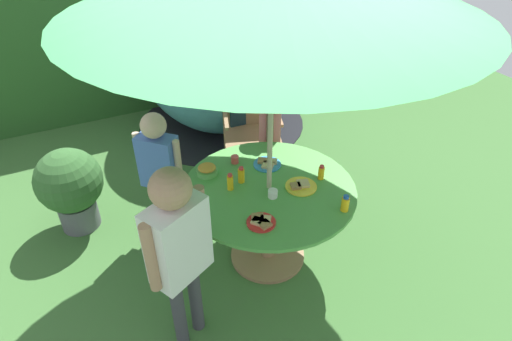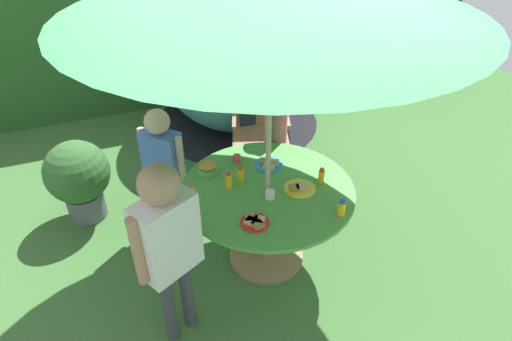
{
  "view_description": "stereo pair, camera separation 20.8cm",
  "coord_description": "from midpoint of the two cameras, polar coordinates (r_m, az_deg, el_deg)",
  "views": [
    {
      "loc": [
        -1.16,
        -2.17,
        2.59
      ],
      "look_at": [
        -0.03,
        0.16,
        0.76
      ],
      "focal_mm": 30.02,
      "sensor_mm": 36.0,
      "label": 1
    },
    {
      "loc": [
        -0.97,
        -2.25,
        2.59
      ],
      "look_at": [
        -0.03,
        0.16,
        0.76
      ],
      "focal_mm": 30.02,
      "sensor_mm": 36.0,
      "label": 2
    }
  ],
  "objects": [
    {
      "name": "hedge_backdrop",
      "position": [
        5.9,
        -15.24,
        17.52
      ],
      "size": [
        9.0,
        0.7,
        1.82
      ],
      "primitive_type": "cube",
      "color": "#285623",
      "rests_on": "ground_plane"
    },
    {
      "name": "cup_far",
      "position": [
        2.98,
        0.26,
        -3.15
      ],
      "size": [
        0.07,
        0.07,
        0.06
      ],
      "primitive_type": "cylinder",
      "color": "white",
      "rests_on": "garden_table"
    },
    {
      "name": "child_in_white_shirt",
      "position": [
        2.5,
        -12.75,
        -9.24
      ],
      "size": [
        0.42,
        0.33,
        1.36
      ],
      "rotation": [
        0.0,
        0.0,
        0.47
      ],
      "color": "#3F3F47",
      "rests_on": "ground_plane"
    },
    {
      "name": "juice_bottle_far_right",
      "position": [
        3.16,
        6.84,
        -0.33
      ],
      "size": [
        0.05,
        0.05,
        0.12
      ],
      "color": "yellow",
      "rests_on": "garden_table"
    },
    {
      "name": "child_in_pink_shirt",
      "position": [
        3.75,
        0.29,
        7.14
      ],
      "size": [
        0.32,
        0.39,
        1.29
      ],
      "rotation": [
        0.0,
        0.0,
        -2.06
      ],
      "color": "#3F3F47",
      "rests_on": "ground_plane"
    },
    {
      "name": "plate_center_back",
      "position": [
        3.31,
        -0.28,
        0.87
      ],
      "size": [
        0.22,
        0.22,
        0.03
      ],
      "color": "#338CD8",
      "rests_on": "garden_table"
    },
    {
      "name": "snack_bowl",
      "position": [
        3.24,
        -8.38,
        0.03
      ],
      "size": [
        0.16,
        0.16,
        0.08
      ],
      "color": "#66B259",
      "rests_on": "garden_table"
    },
    {
      "name": "ground_plane",
      "position": [
        3.57,
        -0.16,
        -11.44
      ],
      "size": [
        10.0,
        10.0,
        0.02
      ],
      "primitive_type": "cube",
      "color": "#3D6B33"
    },
    {
      "name": "cup_near",
      "position": [
        3.34,
        -4.62,
        1.44
      ],
      "size": [
        0.06,
        0.06,
        0.06
      ],
      "primitive_type": "cylinder",
      "color": "#E04C47",
      "rests_on": "garden_table"
    },
    {
      "name": "juice_bottle_near_right",
      "position": [
        2.9,
        9.79,
        -4.42
      ],
      "size": [
        0.05,
        0.05,
        0.12
      ],
      "color": "yellow",
      "rests_on": "garden_table"
    },
    {
      "name": "potted_plant",
      "position": [
        3.92,
        -24.92,
        -1.85
      ],
      "size": [
        0.55,
        0.55,
        0.76
      ],
      "color": "#595960",
      "rests_on": "ground_plane"
    },
    {
      "name": "plate_mid_left",
      "position": [
        2.79,
        -1.47,
        -6.87
      ],
      "size": [
        0.19,
        0.19,
        0.03
      ],
      "color": "red",
      "rests_on": "garden_table"
    },
    {
      "name": "garden_table",
      "position": [
        3.2,
        -0.17,
        -4.84
      ],
      "size": [
        1.26,
        1.26,
        0.71
      ],
      "color": "#93704C",
      "rests_on": "ground_plane"
    },
    {
      "name": "juice_bottle_near_left",
      "position": [
        3.05,
        -5.42,
        -1.6
      ],
      "size": [
        0.05,
        0.05,
        0.13
      ],
      "color": "yellow",
      "rests_on": "garden_table"
    },
    {
      "name": "juice_bottle_far_left",
      "position": [
        3.11,
        -3.9,
        -0.65
      ],
      "size": [
        0.05,
        0.05,
        0.13
      ],
      "color": "yellow",
      "rests_on": "garden_table"
    },
    {
      "name": "plate_center_front",
      "position": [
        3.09,
        4.07,
        -2.1
      ],
      "size": [
        0.23,
        0.23,
        0.03
      ],
      "color": "yellow",
      "rests_on": "garden_table"
    },
    {
      "name": "child_in_blue_shirt",
      "position": [
        3.42,
        -14.52,
        1.14
      ],
      "size": [
        0.33,
        0.33,
        1.15
      ],
      "rotation": [
        0.0,
        0.0,
        -0.79
      ],
      "color": "#3F3F47",
      "rests_on": "ground_plane"
    },
    {
      "name": "dome_tent",
      "position": [
        5.04,
        -6.21,
        15.02
      ],
      "size": [
        2.07,
        2.07,
        1.74
      ],
      "rotation": [
        0.0,
        0.0,
        -0.03
      ],
      "color": "teal",
      "rests_on": "ground_plane"
    },
    {
      "name": "wooden_chair",
      "position": [
        4.2,
        -2.14,
        6.65
      ],
      "size": [
        0.66,
        0.62,
        1.04
      ],
      "rotation": [
        0.0,
        0.0,
        -0.34
      ],
      "color": "#93704C",
      "rests_on": "ground_plane"
    }
  ]
}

